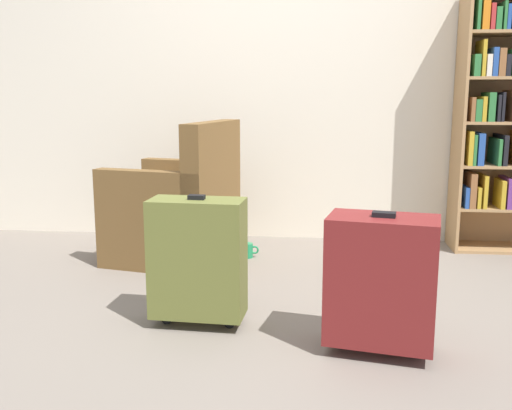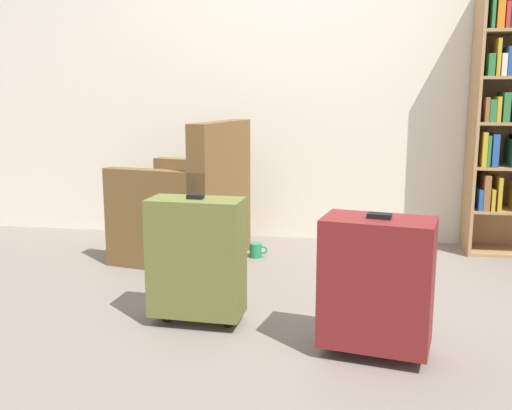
% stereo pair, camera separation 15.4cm
% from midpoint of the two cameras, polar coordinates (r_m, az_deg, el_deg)
% --- Properties ---
extents(ground_plane, '(9.81, 9.81, 0.00)m').
position_cam_midpoint_polar(ground_plane, '(2.84, -2.29, -11.49)').
color(ground_plane, slate).
extents(back_wall, '(5.60, 0.10, 2.60)m').
position_cam_midpoint_polar(back_wall, '(4.42, 1.02, 13.68)').
color(back_wall, beige).
rests_on(back_wall, ground).
extents(armchair, '(0.83, 0.83, 0.90)m').
position_cam_midpoint_polar(armchair, '(3.88, -8.70, -0.64)').
color(armchair, brown).
rests_on(armchair, ground).
extents(mug, '(0.12, 0.08, 0.10)m').
position_cam_midpoint_polar(mug, '(3.93, -1.97, -4.39)').
color(mug, '#1E7F4C').
rests_on(mug, ground).
extents(suitcase_olive, '(0.44, 0.23, 0.62)m').
position_cam_midpoint_polar(suitcase_olive, '(2.76, -7.24, -5.12)').
color(suitcase_olive, brown).
rests_on(suitcase_olive, ground).
extents(suitcase_dark_red, '(0.48, 0.34, 0.60)m').
position_cam_midpoint_polar(suitcase_dark_red, '(2.50, 10.24, -7.14)').
color(suitcase_dark_red, maroon).
rests_on(suitcase_dark_red, ground).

